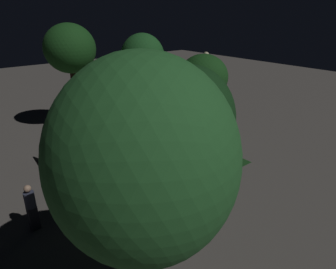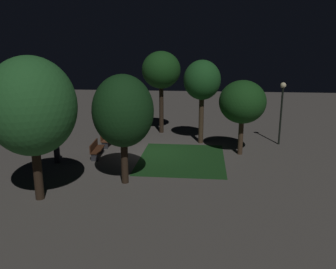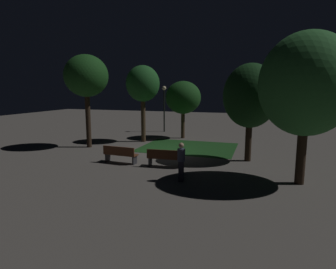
{
  "view_description": "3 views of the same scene",
  "coord_description": "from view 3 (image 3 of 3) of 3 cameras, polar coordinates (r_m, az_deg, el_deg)",
  "views": [
    {
      "loc": [
        11.19,
        -6.69,
        6.47
      ],
      "look_at": [
        1.21,
        1.41,
        1.14
      ],
      "focal_mm": 32.01,
      "sensor_mm": 36.0,
      "label": 1
    },
    {
      "loc": [
        20.2,
        2.82,
        6.24
      ],
      "look_at": [
        1.14,
        0.83,
        1.42
      ],
      "focal_mm": 37.72,
      "sensor_mm": 36.0,
      "label": 2
    },
    {
      "loc": [
        5.52,
        -15.95,
        3.74
      ],
      "look_at": [
        0.2,
        0.19,
        1.02
      ],
      "focal_mm": 30.26,
      "sensor_mm": 36.0,
      "label": 3
    }
  ],
  "objects": [
    {
      "name": "grass_lawn",
      "position": [
        18.5,
        4.06,
        -2.59
      ],
      "size": [
        6.02,
        4.8,
        0.01
      ],
      "primitive_type": "cube",
      "color": "#194219",
      "rests_on": "ground"
    },
    {
      "name": "ground_plane",
      "position": [
        17.29,
        -0.82,
        -3.41
      ],
      "size": [
        60.0,
        60.0,
        0.0
      ],
      "primitive_type": "plane",
      "color": "#56514C"
    },
    {
      "name": "bench_path_side",
      "position": [
        13.73,
        -0.51,
        -4.64
      ],
      "size": [
        1.83,
        0.62,
        0.88
      ],
      "color": "#422314",
      "rests_on": "ground"
    },
    {
      "name": "tree_tall_center",
      "position": [
        12.1,
        26.11,
        8.99
      ],
      "size": [
        3.55,
        3.55,
        5.91
      ],
      "color": "#2D2116",
      "rests_on": "ground"
    },
    {
      "name": "tree_lawn_side",
      "position": [
        15.17,
        16.26,
        7.42
      ],
      "size": [
        2.77,
        2.77,
        5.06
      ],
      "color": "#2D2116",
      "rests_on": "ground"
    },
    {
      "name": "tree_right_canopy",
      "position": [
        18.92,
        -16.14,
        11.14
      ],
      "size": [
        2.76,
        2.76,
        5.91
      ],
      "color": "#2D2116",
      "rests_on": "ground"
    },
    {
      "name": "tree_back_right",
      "position": [
        20.24,
        -5.1,
        10.02
      ],
      "size": [
        2.37,
        2.37,
        5.41
      ],
      "color": "#423021",
      "rests_on": "ground"
    },
    {
      "name": "bench_front_right",
      "position": [
        14.69,
        -9.65,
        -3.86
      ],
      "size": [
        1.83,
        0.6,
        0.88
      ],
      "color": "brown",
      "rests_on": "ground"
    },
    {
      "name": "lamp_post_near_wall",
      "position": [
        25.06,
        -0.78,
        6.89
      ],
      "size": [
        0.36,
        0.36,
        4.03
      ],
      "color": "black",
      "rests_on": "ground"
    },
    {
      "name": "tree_left_canopy",
      "position": [
        21.71,
        3.07,
        7.4
      ],
      "size": [
        2.69,
        2.69,
        4.37
      ],
      "color": "#423021",
      "rests_on": "ground"
    },
    {
      "name": "pedestrian",
      "position": [
        11.6,
        2.68,
        -5.35
      ],
      "size": [
        0.32,
        0.32,
        1.61
      ],
      "color": "black",
      "rests_on": "ground"
    }
  ]
}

